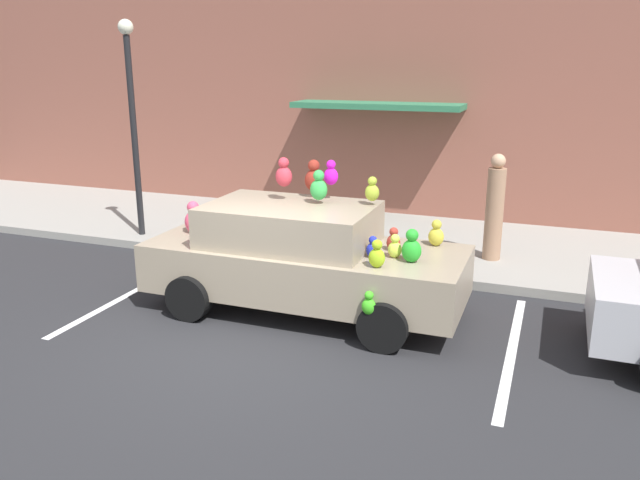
% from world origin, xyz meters
% --- Properties ---
extents(ground_plane, '(60.00, 60.00, 0.00)m').
position_xyz_m(ground_plane, '(0.00, 0.00, 0.00)').
color(ground_plane, '#262628').
extents(sidewalk, '(24.00, 4.00, 0.15)m').
position_xyz_m(sidewalk, '(0.00, 5.00, 0.07)').
color(sidewalk, gray).
rests_on(sidewalk, ground).
extents(storefront_building, '(24.00, 1.25, 6.40)m').
position_xyz_m(storefront_building, '(-0.00, 7.14, 3.19)').
color(storefront_building, brown).
rests_on(storefront_building, ground).
extents(parking_stripe_front, '(0.12, 3.60, 0.01)m').
position_xyz_m(parking_stripe_front, '(3.21, 1.00, 0.00)').
color(parking_stripe_front, silver).
rests_on(parking_stripe_front, ground).
extents(parking_stripe_rear, '(0.12, 3.60, 0.01)m').
position_xyz_m(parking_stripe_rear, '(-2.48, 1.00, 0.00)').
color(parking_stripe_rear, silver).
rests_on(parking_stripe_rear, ground).
extents(plush_covered_car, '(4.47, 1.98, 2.16)m').
position_xyz_m(plush_covered_car, '(0.26, 1.30, 0.81)').
color(plush_covered_car, gray).
rests_on(plush_covered_car, ground).
extents(teddy_bear_on_sidewalk, '(0.42, 0.35, 0.80)m').
position_xyz_m(teddy_bear_on_sidewalk, '(-0.66, 3.42, 0.52)').
color(teddy_bear_on_sidewalk, brown).
rests_on(teddy_bear_on_sidewalk, sidewalk).
extents(street_lamp_post, '(0.28, 0.28, 4.04)m').
position_xyz_m(street_lamp_post, '(-4.06, 3.50, 2.61)').
color(street_lamp_post, black).
rests_on(street_lamp_post, sidewalk).
extents(pedestrian_near_shopfront, '(0.31, 0.31, 1.83)m').
position_xyz_m(pedestrian_near_shopfront, '(2.59, 4.30, 1.02)').
color(pedestrian_near_shopfront, '#A37A5D').
rests_on(pedestrian_near_shopfront, sidewalk).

